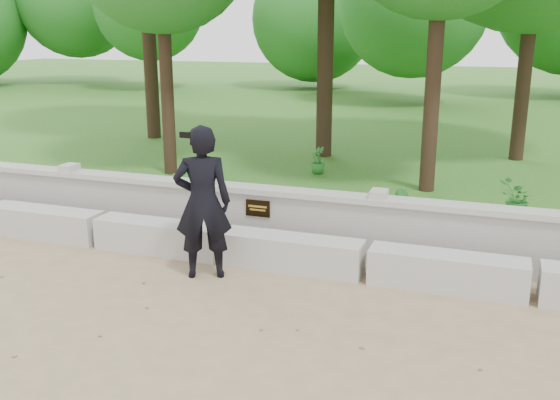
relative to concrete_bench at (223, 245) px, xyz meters
The scene contains 9 objects.
ground 1.91m from the concrete_bench, 90.00° to the right, with size 80.00×80.00×0.00m, color #9C805F.
lawn 12.10m from the concrete_bench, 90.00° to the left, with size 40.00×22.00×0.25m, color #2D561F.
concrete_bench is the anchor object (origin of this frame).
parapet_wall 0.74m from the concrete_bench, 89.99° to the left, with size 12.50×0.35×0.90m.
man_main 0.97m from the concrete_bench, 88.83° to the right, with size 0.85×0.79×1.97m.
shrub_a 1.97m from the concrete_bench, 133.84° to the left, with size 0.34×0.23×0.64m, color #266F25.
shrub_b 2.60m from the concrete_bench, 32.87° to the left, with size 0.34×0.27×0.61m, color #266F25.
shrub_c 4.64m from the concrete_bench, 34.56° to the left, with size 0.53×0.46×0.59m, color #266F25.
shrub_d 4.53m from the concrete_bench, 89.28° to the left, with size 0.31×0.27×0.55m, color #266F25.
Camera 1 is at (3.43, -5.49, 3.10)m, focal length 40.00 mm.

